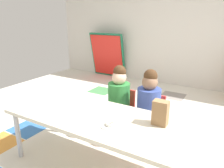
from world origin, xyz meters
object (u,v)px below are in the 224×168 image
at_px(craft_table, 102,121).
at_px(paper_bag_brown, 160,113).
at_px(seated_child_middle_seat, 149,102).
at_px(folded_activity_table, 108,55).
at_px(seated_child_near_camera, 119,96).
at_px(donut_powdered_on_plate, 111,123).
at_px(paper_plate_near_edge, 111,125).

distance_m(craft_table, paper_bag_brown, 0.55).
distance_m(seated_child_middle_seat, paper_bag_brown, 0.55).
bearing_deg(folded_activity_table, seated_child_near_camera, -55.32).
bearing_deg(folded_activity_table, donut_powdered_on_plate, -57.70).
xyz_separation_m(folded_activity_table, donut_powdered_on_plate, (1.94, -3.07, 0.04)).
distance_m(seated_child_near_camera, seated_child_middle_seat, 0.38).
relative_size(craft_table, paper_bag_brown, 8.57).
bearing_deg(paper_plate_near_edge, folded_activity_table, 122.30).
height_order(seated_child_near_camera, donut_powdered_on_plate, seated_child_near_camera).
bearing_deg(donut_powdered_on_plate, seated_child_near_camera, 113.20).
bearing_deg(paper_bag_brown, craft_table, -164.99).
xyz_separation_m(seated_child_middle_seat, paper_bag_brown, (0.28, -0.46, 0.12)).
xyz_separation_m(seated_child_near_camera, donut_powdered_on_plate, (0.30, -0.70, 0.03)).
xyz_separation_m(paper_bag_brown, paper_plate_near_edge, (-0.35, -0.24, -0.11)).
bearing_deg(seated_child_middle_seat, seated_child_near_camera, 180.00).
height_order(seated_child_near_camera, folded_activity_table, folded_activity_table).
bearing_deg(paper_bag_brown, seated_child_middle_seat, 121.12).
relative_size(seated_child_near_camera, paper_bag_brown, 4.17).
distance_m(folded_activity_table, donut_powdered_on_plate, 3.64).
distance_m(folded_activity_table, paper_plate_near_edge, 3.64).
relative_size(craft_table, folded_activity_table, 1.74).
height_order(seated_child_near_camera, seated_child_middle_seat, same).
distance_m(paper_bag_brown, donut_powdered_on_plate, 0.44).
distance_m(seated_child_middle_seat, paper_plate_near_edge, 0.70).
bearing_deg(paper_bag_brown, paper_plate_near_edge, -146.04).
height_order(seated_child_middle_seat, paper_bag_brown, seated_child_middle_seat).
xyz_separation_m(craft_table, folded_activity_table, (-1.79, 2.97, 0.02)).
relative_size(seated_child_middle_seat, donut_powdered_on_plate, 9.21).
bearing_deg(paper_plate_near_edge, seated_child_middle_seat, 83.52).
xyz_separation_m(craft_table, paper_plate_near_edge, (0.16, -0.10, 0.05)).
relative_size(seated_child_middle_seat, folded_activity_table, 0.84).
bearing_deg(craft_table, donut_powdered_on_plate, -33.01).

